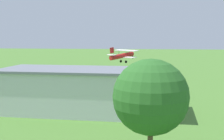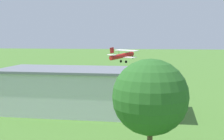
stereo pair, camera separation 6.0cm
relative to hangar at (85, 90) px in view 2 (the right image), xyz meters
The scene contains 10 objects.
ground_plane 32.18m from the hangar, 79.90° to the right, with size 400.00×400.00×0.00m, color #47752D.
hangar is the anchor object (origin of this frame).
biplane 28.88m from the hangar, 96.36° to the right, with size 7.55×7.56×3.79m.
car_black 17.57m from the hangar, 36.70° to the right, with size 2.29×4.31×1.58m.
person_at_fence_line 14.93m from the hangar, 62.82° to the right, with size 0.40×0.40×1.76m.
person_watching_takeoff 15.32m from the hangar, 74.01° to the right, with size 0.48×0.48×1.58m.
person_walking_on_apron 15.15m from the hangar, 146.54° to the right, with size 0.47×0.47×1.59m.
person_crossing_taxiway 16.78m from the hangar, 65.02° to the right, with size 0.39×0.39×1.64m.
person_by_parked_cars 15.59m from the hangar, 124.39° to the right, with size 0.54×0.54×1.73m.
tree_behind_hangar_left 21.68m from the hangar, 118.00° to the left, with size 6.98×6.98×9.59m.
Camera 2 is at (-15.89, 79.75, 11.64)m, focal length 52.26 mm.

